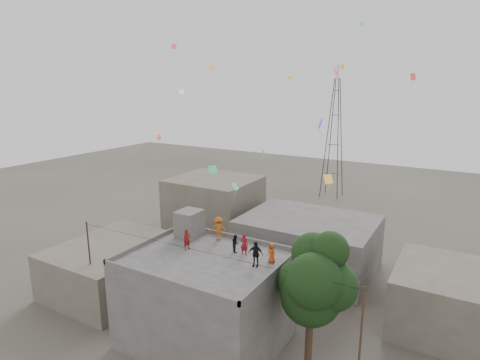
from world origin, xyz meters
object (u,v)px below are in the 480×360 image
object	(u,v)px
person_red_adult	(244,244)
stair_head_box	(189,224)
transmission_tower	(334,138)
person_dark_adult	(255,254)
tree	(315,282)

from	to	relation	value
person_red_adult	stair_head_box	bearing A→B (deg)	-15.06
stair_head_box	transmission_tower	size ratio (longest dim) A/B	0.10
stair_head_box	person_dark_adult	size ratio (longest dim) A/B	1.22
tree	person_red_adult	bearing A→B (deg)	167.61
stair_head_box	person_red_adult	world-z (taller)	stair_head_box
transmission_tower	person_dark_adult	distance (m)	40.10
stair_head_box	person_dark_adult	distance (m)	6.91
transmission_tower	person_red_adult	world-z (taller)	transmission_tower
tree	transmission_tower	world-z (taller)	transmission_tower
transmission_tower	stair_head_box	bearing A→B (deg)	-88.77
tree	person_red_adult	distance (m)	5.57
stair_head_box	tree	xyz separation A→B (m)	(10.57, -2.00, -1.00)
tree	stair_head_box	bearing A→B (deg)	169.26
stair_head_box	tree	world-z (taller)	tree
tree	person_red_adult	xyz separation A→B (m)	(-5.40, 1.19, 0.74)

